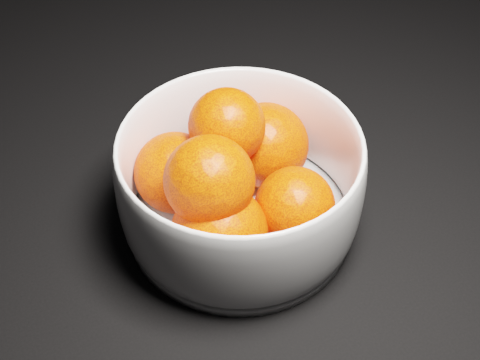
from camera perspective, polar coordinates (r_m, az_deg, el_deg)
name	(u,v)px	position (r m, az deg, el deg)	size (l,w,h in m)	color
bowl	(240,184)	(0.55, 0.00, -0.36)	(0.20, 0.20, 0.10)	silver
orange_pile	(232,179)	(0.54, -0.70, 0.13)	(0.16, 0.15, 0.11)	#FB3704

